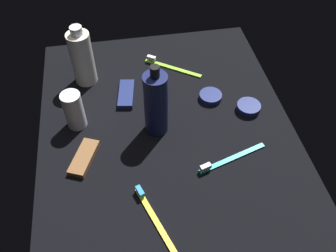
# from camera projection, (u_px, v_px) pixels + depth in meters

# --- Properties ---
(ground_plane) EXTENTS (0.84, 0.64, 0.01)m
(ground_plane) POSITION_uv_depth(u_px,v_px,m) (168.00, 135.00, 0.92)
(ground_plane) COLOR black
(lotion_bottle) EXTENTS (0.06, 0.06, 0.20)m
(lotion_bottle) POSITION_uv_depth(u_px,v_px,m) (156.00, 104.00, 0.86)
(lotion_bottle) COLOR #171E4C
(lotion_bottle) RESTS_ON ground_plane
(bodywash_bottle) EXTENTS (0.06, 0.06, 0.18)m
(bodywash_bottle) POSITION_uv_depth(u_px,v_px,m) (82.00, 58.00, 0.99)
(bodywash_bottle) COLOR silver
(bodywash_bottle) RESTS_ON ground_plane
(deodorant_stick) EXTENTS (0.05, 0.05, 0.10)m
(deodorant_stick) POSITION_uv_depth(u_px,v_px,m) (74.00, 110.00, 0.90)
(deodorant_stick) COLOR silver
(deodorant_stick) RESTS_ON ground_plane
(toothbrush_teal) EXTENTS (0.06, 0.18, 0.02)m
(toothbrush_teal) POSITION_uv_depth(u_px,v_px,m) (229.00, 159.00, 0.86)
(toothbrush_teal) COLOR teal
(toothbrush_teal) RESTS_ON ground_plane
(toothbrush_lime) EXTENTS (0.11, 0.15, 0.02)m
(toothbrush_lime) POSITION_uv_depth(u_px,v_px,m) (169.00, 66.00, 1.08)
(toothbrush_lime) COLOR #8CD133
(toothbrush_lime) RESTS_ON ground_plane
(toothbrush_yellow) EXTENTS (0.17, 0.07, 0.02)m
(toothbrush_yellow) POSITION_uv_depth(u_px,v_px,m) (154.00, 217.00, 0.76)
(toothbrush_yellow) COLOR yellow
(toothbrush_yellow) RESTS_ON ground_plane
(snack_bar_brown) EXTENTS (0.11, 0.08, 0.01)m
(snack_bar_brown) POSITION_uv_depth(u_px,v_px,m) (84.00, 158.00, 0.86)
(snack_bar_brown) COLOR brown
(snack_bar_brown) RESTS_ON ground_plane
(snack_bar_navy) EXTENTS (0.11, 0.06, 0.01)m
(snack_bar_navy) POSITION_uv_depth(u_px,v_px,m) (126.00, 94.00, 1.00)
(snack_bar_navy) COLOR navy
(snack_bar_navy) RESTS_ON ground_plane
(cream_tin_left) EXTENTS (0.06, 0.06, 0.02)m
(cream_tin_left) POSITION_uv_depth(u_px,v_px,m) (211.00, 96.00, 0.99)
(cream_tin_left) COLOR navy
(cream_tin_left) RESTS_ON ground_plane
(cream_tin_right) EXTENTS (0.06, 0.06, 0.02)m
(cream_tin_right) POSITION_uv_depth(u_px,v_px,m) (249.00, 107.00, 0.96)
(cream_tin_right) COLOR navy
(cream_tin_right) RESTS_ON ground_plane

